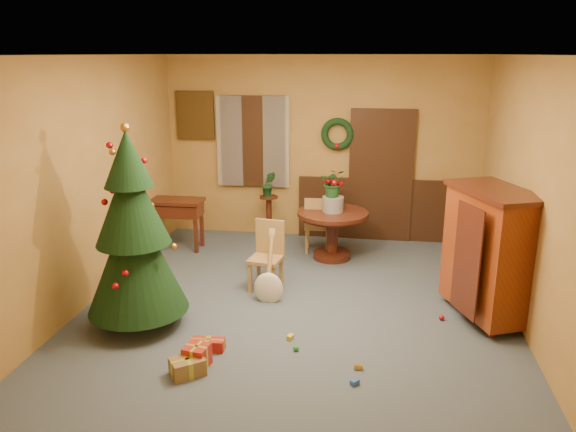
% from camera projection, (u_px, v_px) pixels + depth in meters
% --- Properties ---
extents(room_envelope, '(5.50, 5.50, 5.50)m').
position_uv_depth(room_envelope, '(334.00, 170.00, 8.95)').
color(room_envelope, '#374050').
rests_on(room_envelope, ground).
extents(dining_table, '(1.04, 1.04, 0.71)m').
position_uv_depth(dining_table, '(332.00, 226.00, 8.17)').
color(dining_table, black).
rests_on(dining_table, floor).
extents(urn, '(0.31, 0.31, 0.22)m').
position_uv_depth(urn, '(333.00, 204.00, 8.08)').
color(urn, slate).
rests_on(urn, dining_table).
extents(centerpiece_plant, '(0.37, 0.32, 0.41)m').
position_uv_depth(centerpiece_plant, '(333.00, 183.00, 7.99)').
color(centerpiece_plant, '#1E4C23').
rests_on(centerpiece_plant, urn).
extents(chair_near, '(0.44, 0.44, 0.89)m').
position_uv_depth(chair_near, '(268.00, 253.00, 7.13)').
color(chair_near, olive).
rests_on(chair_near, floor).
extents(chair_far, '(0.40, 0.40, 0.87)m').
position_uv_depth(chair_far, '(317.00, 223.00, 8.40)').
color(chair_far, olive).
rests_on(chair_far, floor).
extents(guitar, '(0.50, 0.63, 0.83)m').
position_uv_depth(guitar, '(268.00, 269.00, 6.74)').
color(guitar, beige).
rests_on(guitar, floor).
extents(plant_stand, '(0.29, 0.29, 0.74)m').
position_uv_depth(plant_stand, '(269.00, 213.00, 8.93)').
color(plant_stand, black).
rests_on(plant_stand, floor).
extents(stand_plant, '(0.26, 0.22, 0.40)m').
position_uv_depth(stand_plant, '(269.00, 184.00, 8.79)').
color(stand_plant, '#19471E').
rests_on(stand_plant, plant_stand).
extents(christmas_tree, '(1.09, 1.09, 2.25)m').
position_uv_depth(christmas_tree, '(133.00, 234.00, 5.97)').
color(christmas_tree, '#382111').
rests_on(christmas_tree, floor).
extents(writing_desk, '(0.89, 0.45, 0.78)m').
position_uv_depth(writing_desk, '(174.00, 212.00, 8.56)').
color(writing_desk, black).
rests_on(writing_desk, floor).
extents(sideboard, '(1.02, 1.33, 1.52)m').
position_uv_depth(sideboard, '(490.00, 251.00, 6.22)').
color(sideboard, '#511D09').
rests_on(sideboard, floor).
extents(gift_a, '(0.38, 0.36, 0.17)m').
position_uv_depth(gift_a, '(187.00, 367.00, 5.28)').
color(gift_a, brown).
rests_on(gift_a, floor).
extents(gift_b, '(0.25, 0.25, 0.22)m').
position_uv_depth(gift_b, '(197.00, 356.00, 5.40)').
color(gift_b, '#A11F15').
rests_on(gift_b, floor).
extents(gift_c, '(0.35, 0.34, 0.16)m').
position_uv_depth(gift_c, '(128.00, 289.00, 7.03)').
color(gift_c, brown).
rests_on(gift_c, floor).
extents(gift_d, '(0.35, 0.15, 0.12)m').
position_uv_depth(gift_d, '(208.00, 344.00, 5.72)').
color(gift_d, '#A11F15').
rests_on(gift_d, floor).
extents(toy_a, '(0.09, 0.09, 0.05)m').
position_uv_depth(toy_a, '(355.00, 382.00, 5.12)').
color(toy_a, '#2853AE').
rests_on(toy_a, floor).
extents(toy_b, '(0.06, 0.06, 0.06)m').
position_uv_depth(toy_b, '(296.00, 348.00, 5.71)').
color(toy_b, green).
rests_on(toy_b, floor).
extents(toy_c, '(0.07, 0.09, 0.05)m').
position_uv_depth(toy_c, '(290.00, 337.00, 5.94)').
color(toy_c, gold).
rests_on(toy_c, floor).
extents(toy_d, '(0.06, 0.06, 0.06)m').
position_uv_depth(toy_d, '(442.00, 318.00, 6.36)').
color(toy_d, '#B70C11').
rests_on(toy_d, floor).
extents(toy_e, '(0.08, 0.05, 0.05)m').
position_uv_depth(toy_e, '(358.00, 367.00, 5.38)').
color(toy_e, gold).
rests_on(toy_e, floor).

